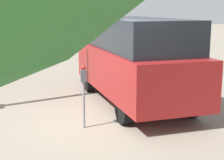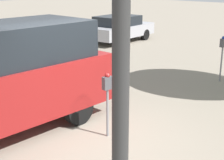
# 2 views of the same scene
# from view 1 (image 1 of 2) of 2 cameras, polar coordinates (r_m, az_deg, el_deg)

# --- Properties ---
(ground_plane) EXTENTS (80.00, 80.00, 0.00)m
(ground_plane) POSITION_cam_1_polar(r_m,az_deg,el_deg) (7.79, -2.43, -7.03)
(ground_plane) COLOR gray
(parking_meter_near) EXTENTS (0.22, 0.15, 1.36)m
(parking_meter_near) POSITION_cam_1_polar(r_m,az_deg,el_deg) (7.19, -4.79, -0.39)
(parking_meter_near) COLOR gray
(parking_meter_near) RESTS_ON ground
(parked_van) EXTENTS (5.27, 2.11, 2.27)m
(parked_van) POSITION_cam_1_polar(r_m,az_deg,el_deg) (9.12, 3.71, 3.64)
(parked_van) COLOR maroon
(parked_van) RESTS_ON ground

